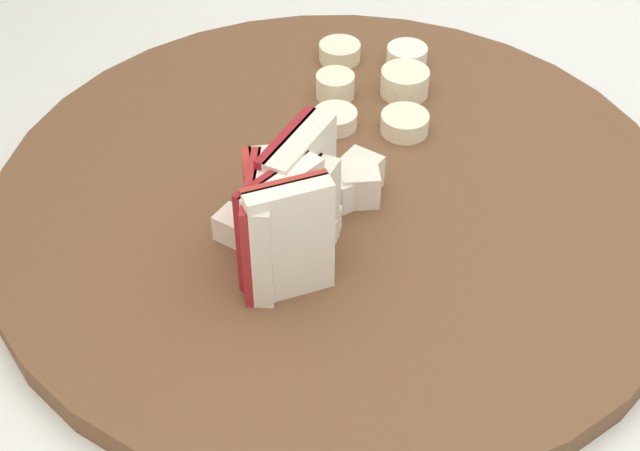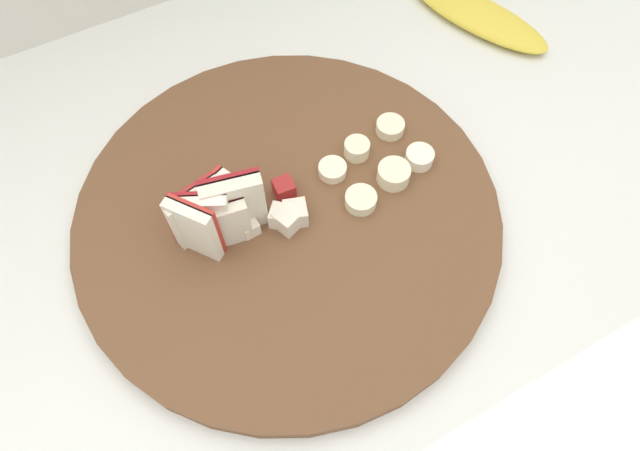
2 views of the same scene
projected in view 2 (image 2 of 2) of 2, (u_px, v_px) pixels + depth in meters
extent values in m
cube|color=silver|center=(264.00, 417.00, 0.84)|extent=(1.22, 0.77, 0.88)
cube|color=silver|center=(121.00, 120.00, 0.78)|extent=(2.40, 0.04, 1.42)
cylinder|color=brown|center=(285.00, 216.00, 0.49)|extent=(0.38, 0.38, 0.02)
cube|color=#B22D23|center=(194.00, 226.00, 0.44)|extent=(0.03, 0.04, 0.06)
cube|color=#EFE5CC|center=(190.00, 232.00, 0.44)|extent=(0.03, 0.04, 0.06)
cube|color=maroon|center=(200.00, 215.00, 0.45)|extent=(0.04, 0.02, 0.06)
cube|color=white|center=(199.00, 222.00, 0.45)|extent=(0.05, 0.03, 0.06)
cube|color=maroon|center=(222.00, 220.00, 0.45)|extent=(0.04, 0.01, 0.05)
cube|color=beige|center=(224.00, 227.00, 0.45)|extent=(0.04, 0.02, 0.05)
cube|color=maroon|center=(229.00, 199.00, 0.46)|extent=(0.05, 0.02, 0.06)
cube|color=beige|center=(231.00, 207.00, 0.45)|extent=(0.05, 0.02, 0.06)
cube|color=#A32323|center=(191.00, 210.00, 0.45)|extent=(0.05, 0.01, 0.06)
cube|color=beige|center=(195.00, 215.00, 0.45)|extent=(0.05, 0.02, 0.06)
cube|color=#B22D23|center=(206.00, 199.00, 0.46)|extent=(0.04, 0.02, 0.05)
cube|color=#EFE5CC|center=(212.00, 203.00, 0.46)|extent=(0.04, 0.03, 0.05)
cube|color=beige|center=(292.00, 215.00, 0.47)|extent=(0.02, 0.02, 0.02)
cube|color=#EFE5CC|center=(284.00, 221.00, 0.47)|extent=(0.03, 0.03, 0.02)
cube|color=#A32323|center=(281.00, 190.00, 0.49)|extent=(0.02, 0.02, 0.02)
cube|color=#EFE5CC|center=(246.00, 229.00, 0.47)|extent=(0.02, 0.02, 0.01)
cube|color=beige|center=(209.00, 197.00, 0.48)|extent=(0.02, 0.02, 0.02)
cube|color=white|center=(277.00, 218.00, 0.47)|extent=(0.03, 0.03, 0.02)
cylinder|color=beige|center=(358.00, 201.00, 0.48)|extent=(0.03, 0.03, 0.01)
cylinder|color=beige|center=(390.00, 176.00, 0.50)|extent=(0.03, 0.03, 0.02)
cylinder|color=white|center=(416.00, 159.00, 0.51)|extent=(0.03, 0.03, 0.01)
cylinder|color=#F4EAC6|center=(329.00, 171.00, 0.50)|extent=(0.03, 0.03, 0.01)
cylinder|color=beige|center=(354.00, 150.00, 0.51)|extent=(0.02, 0.02, 0.01)
cylinder|color=beige|center=(387.00, 128.00, 0.52)|extent=(0.03, 0.03, 0.01)
ellipsoid|color=gold|center=(475.00, 16.00, 0.62)|extent=(0.11, 0.18, 0.02)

